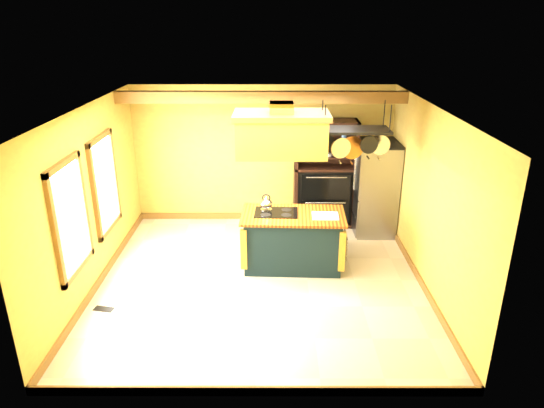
{
  "coord_description": "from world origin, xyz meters",
  "views": [
    {
      "loc": [
        0.19,
        -6.67,
        3.88
      ],
      "look_at": [
        0.18,
        0.3,
        1.17
      ],
      "focal_mm": 32.0,
      "sensor_mm": 36.0,
      "label": 1
    }
  ],
  "objects_px": {
    "kitchen_island": "(293,240)",
    "pot_rack": "(354,137)",
    "range_hood": "(281,133)",
    "refrigerator": "(374,190)",
    "hutch": "(324,184)"
  },
  "relations": [
    {
      "from": "kitchen_island",
      "to": "range_hood",
      "type": "xyz_separation_m",
      "value": [
        -0.2,
        -0.0,
        1.78
      ]
    },
    {
      "from": "kitchen_island",
      "to": "range_hood",
      "type": "relative_size",
      "value": 1.18
    },
    {
      "from": "range_hood",
      "to": "refrigerator",
      "type": "distance_m",
      "value": 2.67
    },
    {
      "from": "kitchen_island",
      "to": "hutch",
      "type": "bearing_deg",
      "value": 71.53
    },
    {
      "from": "kitchen_island",
      "to": "hutch",
      "type": "height_order",
      "value": "hutch"
    },
    {
      "from": "pot_rack",
      "to": "hutch",
      "type": "distance_m",
      "value": 2.24
    },
    {
      "from": "kitchen_island",
      "to": "range_hood",
      "type": "height_order",
      "value": "range_hood"
    },
    {
      "from": "range_hood",
      "to": "refrigerator",
      "type": "xyz_separation_m",
      "value": [
        1.78,
        1.4,
        -1.41
      ]
    },
    {
      "from": "kitchen_island",
      "to": "pot_rack",
      "type": "relative_size",
      "value": 1.5
    },
    {
      "from": "range_hood",
      "to": "hutch",
      "type": "bearing_deg",
      "value": 63.75
    },
    {
      "from": "kitchen_island",
      "to": "pot_rack",
      "type": "bearing_deg",
      "value": 3.13
    },
    {
      "from": "range_hood",
      "to": "pot_rack",
      "type": "distance_m",
      "value": 1.11
    },
    {
      "from": "pot_rack",
      "to": "hutch",
      "type": "bearing_deg",
      "value": 97.43
    },
    {
      "from": "hutch",
      "to": "range_hood",
      "type": "bearing_deg",
      "value": -116.25
    },
    {
      "from": "refrigerator",
      "to": "hutch",
      "type": "height_order",
      "value": "hutch"
    }
  ]
}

